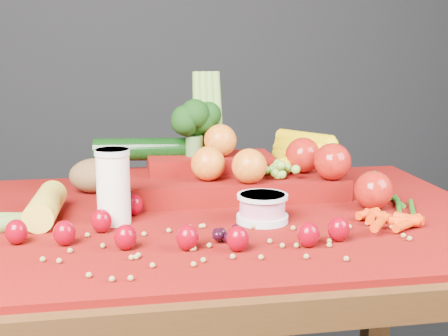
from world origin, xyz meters
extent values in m
cube|color=black|center=(0.00, 1.50, 1.25)|extent=(3.00, 0.02, 2.50)
cube|color=#331E0B|center=(0.00, 0.00, 0.72)|extent=(1.10, 0.80, 0.05)
cube|color=#331E0B|center=(0.48, 0.33, 0.35)|extent=(0.06, 0.06, 0.70)
cube|color=#670D03|center=(0.00, 0.00, 0.76)|extent=(1.05, 0.75, 0.01)
cylinder|color=white|center=(-0.22, -0.03, 0.83)|extent=(0.06, 0.06, 0.14)
cylinder|color=silver|center=(-0.22, -0.03, 0.90)|extent=(0.07, 0.07, 0.01)
cylinder|color=silver|center=(0.06, -0.07, 0.77)|extent=(0.10, 0.10, 0.01)
cylinder|color=#CB829C|center=(0.06, -0.07, 0.80)|extent=(0.09, 0.09, 0.04)
cylinder|color=silver|center=(0.06, -0.07, 0.81)|extent=(0.10, 0.10, 0.01)
ellipsoid|color=maroon|center=(-0.24, -0.08, 0.78)|extent=(0.04, 0.04, 0.04)
cone|color=#14410B|center=(-0.24, -0.08, 0.80)|extent=(0.03, 0.03, 0.01)
ellipsoid|color=maroon|center=(-0.30, -0.14, 0.78)|extent=(0.04, 0.04, 0.04)
cone|color=#14410B|center=(-0.30, -0.14, 0.80)|extent=(0.03, 0.03, 0.01)
ellipsoid|color=maroon|center=(-0.20, -0.18, 0.78)|extent=(0.04, 0.04, 0.04)
cone|color=#14410B|center=(-0.20, -0.18, 0.80)|extent=(0.03, 0.03, 0.01)
ellipsoid|color=maroon|center=(-0.10, -0.20, 0.78)|extent=(0.04, 0.04, 0.04)
cone|color=#14410B|center=(-0.10, -0.20, 0.80)|extent=(0.03, 0.03, 0.01)
ellipsoid|color=maroon|center=(-0.02, -0.22, 0.78)|extent=(0.04, 0.04, 0.04)
cone|color=#14410B|center=(-0.02, -0.22, 0.80)|extent=(0.03, 0.03, 0.01)
ellipsoid|color=maroon|center=(0.10, -0.22, 0.78)|extent=(0.04, 0.04, 0.04)
cone|color=#14410B|center=(0.10, -0.22, 0.80)|extent=(0.03, 0.03, 0.01)
ellipsoid|color=maroon|center=(-0.18, 0.02, 0.78)|extent=(0.04, 0.04, 0.04)
cone|color=#14410B|center=(-0.18, 0.02, 0.80)|extent=(0.03, 0.03, 0.01)
ellipsoid|color=maroon|center=(-0.34, -0.02, 0.78)|extent=(0.04, 0.04, 0.04)
cone|color=#14410B|center=(-0.34, -0.02, 0.80)|extent=(0.03, 0.03, 0.01)
ellipsoid|color=maroon|center=(0.16, -0.20, 0.78)|extent=(0.04, 0.04, 0.04)
cone|color=#14410B|center=(0.16, -0.20, 0.80)|extent=(0.03, 0.03, 0.01)
ellipsoid|color=maroon|center=(-0.38, -0.12, 0.78)|extent=(0.04, 0.04, 0.04)
cone|color=#14410B|center=(-0.38, -0.12, 0.80)|extent=(0.03, 0.03, 0.01)
cylinder|color=yellow|center=(-0.35, 0.02, 0.79)|extent=(0.07, 0.18, 0.06)
ellipsoid|color=brown|center=(-0.26, 0.22, 0.80)|extent=(0.11, 0.08, 0.08)
cube|color=#670D03|center=(0.02, 0.15, 0.78)|extent=(0.52, 0.22, 0.04)
cube|color=#670D03|center=(0.00, 0.20, 0.82)|extent=(0.28, 0.12, 0.03)
sphere|color=#A01F11|center=(0.24, 0.06, 0.85)|extent=(0.08, 0.08, 0.08)
sphere|color=#A01F11|center=(0.30, -0.02, 0.80)|extent=(0.08, 0.08, 0.08)
sphere|color=#A01F11|center=(0.20, 0.14, 0.85)|extent=(0.08, 0.08, 0.08)
sphere|color=#BA3509|center=(-0.02, 0.10, 0.84)|extent=(0.07, 0.07, 0.07)
sphere|color=#BA3509|center=(0.06, 0.06, 0.84)|extent=(0.07, 0.07, 0.07)
sphere|color=#BA3509|center=(0.02, 0.18, 0.88)|extent=(0.07, 0.07, 0.07)
cylinder|color=#DFB50B|center=(0.17, 0.22, 0.82)|extent=(0.06, 0.18, 0.04)
cylinder|color=#DFB50B|center=(0.19, 0.22, 0.84)|extent=(0.04, 0.17, 0.04)
cylinder|color=#DFB50B|center=(0.21, 0.22, 0.85)|extent=(0.07, 0.18, 0.04)
cylinder|color=#DFB50B|center=(0.23, 0.22, 0.87)|extent=(0.11, 0.17, 0.04)
cylinder|color=#3F662D|center=(-0.04, 0.20, 0.86)|extent=(0.04, 0.04, 0.04)
cylinder|color=olive|center=(-0.02, 0.24, 0.92)|extent=(0.03, 0.06, 0.22)
cylinder|color=olive|center=(-0.01, 0.24, 0.92)|extent=(0.02, 0.06, 0.22)
cylinder|color=olive|center=(0.01, 0.24, 0.92)|extent=(0.02, 0.06, 0.22)
cylinder|color=olive|center=(0.03, 0.24, 0.92)|extent=(0.03, 0.06, 0.22)
cylinder|color=black|center=(-0.14, 0.24, 0.85)|extent=(0.24, 0.08, 0.05)
camera|label=1|loc=(-0.21, -1.17, 1.11)|focal=50.00mm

